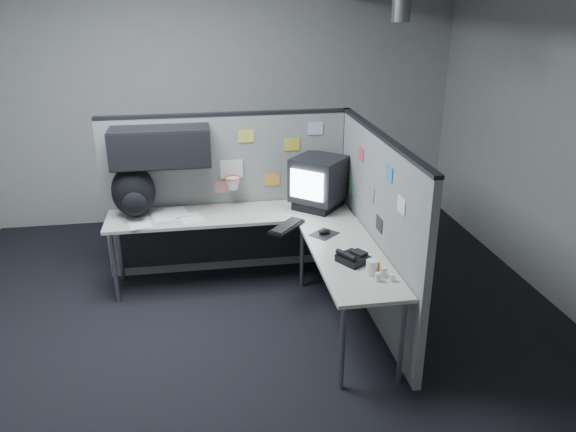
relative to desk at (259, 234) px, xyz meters
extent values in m
cube|color=black|center=(-0.15, -0.70, -0.62)|extent=(5.60, 5.60, 0.01)
cube|color=#9E9E99|center=(-0.15, 2.10, 0.99)|extent=(5.60, 0.01, 3.20)
cube|color=#9E9E99|center=(-0.15, -3.51, 0.99)|extent=(5.60, 0.01, 3.20)
cylinder|color=slate|center=(1.25, 0.10, 1.99)|extent=(0.16, 0.16, 0.30)
cube|color=gray|center=(-0.23, 0.60, 0.19)|extent=(2.43, 0.06, 1.60)
cube|color=black|center=(-0.23, 0.60, 1.00)|extent=(2.43, 0.07, 0.03)
cube|color=black|center=(0.95, 0.60, 0.19)|extent=(0.07, 0.07, 1.60)
cube|color=black|center=(-0.85, 0.40, 0.76)|extent=(0.90, 0.35, 0.35)
cube|color=black|center=(-0.85, 0.22, 0.76)|extent=(0.90, 0.02, 0.33)
cube|color=silver|center=(-0.20, 0.56, 0.47)|extent=(0.22, 0.02, 0.18)
torus|color=#D85914|center=(-0.20, 0.47, 0.41)|extent=(0.16, 0.16, 0.01)
cone|color=white|center=(-0.20, 0.47, 0.35)|extent=(0.14, 0.14, 0.11)
cube|color=#B266B2|center=(-1.10, 0.56, 0.41)|extent=(0.15, 0.01, 0.12)
cube|color=#E5D84C|center=(-0.05, 0.56, 0.79)|extent=(0.15, 0.01, 0.12)
cube|color=orange|center=(0.20, 0.56, 0.34)|extent=(0.15, 0.01, 0.12)
cube|color=gold|center=(0.40, 0.56, 0.69)|extent=(0.15, 0.01, 0.12)
cube|color=silver|center=(0.63, 0.56, 0.84)|extent=(0.15, 0.01, 0.12)
cube|color=#D87F7F|center=(-0.30, 0.56, 0.29)|extent=(0.15, 0.01, 0.12)
cube|color=gray|center=(0.95, -0.49, 0.19)|extent=(0.06, 2.23, 1.60)
cube|color=black|center=(0.95, -0.49, 1.00)|extent=(0.07, 2.23, 0.03)
cube|color=#CC4C4C|center=(0.92, -0.05, 0.74)|extent=(0.01, 0.15, 0.12)
cube|color=gray|center=(0.92, -0.40, 0.49)|extent=(0.01, 0.15, 0.12)
cube|color=#337FCC|center=(0.92, -0.80, 0.79)|extent=(0.01, 0.15, 0.12)
cube|color=#4CB266|center=(0.92, 0.20, 0.34)|extent=(0.01, 0.15, 0.12)
cube|color=silver|center=(0.92, -1.10, 0.64)|extent=(0.01, 0.15, 0.12)
cube|color=#26262D|center=(0.92, -0.65, 0.31)|extent=(0.01, 0.15, 0.12)
cube|color=#BBB7A9|center=(-0.25, 0.28, 0.10)|extent=(2.30, 0.56, 0.03)
cube|color=#BBB7A9|center=(0.63, -0.78, 0.10)|extent=(0.56, 1.55, 0.03)
cube|color=black|center=(-0.25, 0.50, -0.21)|extent=(2.18, 0.02, 0.55)
cylinder|color=gray|center=(-1.33, 0.06, -0.26)|extent=(0.04, 0.04, 0.70)
cylinder|color=gray|center=(-1.33, 0.50, -0.26)|extent=(0.04, 0.04, 0.70)
cylinder|color=gray|center=(0.41, 0.06, -0.26)|extent=(0.04, 0.04, 0.70)
cylinder|color=gray|center=(0.41, -1.48, -0.26)|extent=(0.04, 0.04, 0.70)
cylinder|color=gray|center=(0.85, -1.48, -0.26)|extent=(0.04, 0.04, 0.70)
cube|color=black|center=(0.62, 0.30, 0.16)|extent=(0.55, 0.56, 0.08)
cube|color=black|center=(0.62, 0.30, 0.41)|extent=(0.62, 0.62, 0.42)
cube|color=silver|center=(0.46, 0.13, 0.41)|extent=(0.27, 0.24, 0.27)
cube|color=black|center=(0.23, -0.17, 0.13)|extent=(0.37, 0.41, 0.03)
cube|color=black|center=(0.23, -0.17, 0.15)|extent=(0.33, 0.37, 0.01)
cube|color=black|center=(0.53, -0.36, 0.12)|extent=(0.28, 0.28, 0.01)
ellipsoid|color=black|center=(0.53, -0.36, 0.14)|extent=(0.11, 0.08, 0.04)
cube|color=black|center=(0.63, -0.92, 0.15)|extent=(0.27, 0.28, 0.06)
cylinder|color=black|center=(0.57, -0.95, 0.20)|extent=(0.14, 0.19, 0.04)
cube|color=black|center=(0.68, -0.90, 0.18)|extent=(0.13, 0.14, 0.02)
cylinder|color=silver|center=(0.79, -1.19, 0.16)|extent=(0.05, 0.05, 0.08)
cylinder|color=silver|center=(0.72, -1.25, 0.15)|extent=(0.05, 0.05, 0.07)
cylinder|color=silver|center=(0.82, -1.27, 0.14)|extent=(0.04, 0.04, 0.06)
cylinder|color=#D85914|center=(0.75, -1.14, 0.16)|extent=(0.05, 0.05, 0.09)
cylinder|color=white|center=(0.71, -1.15, 0.18)|extent=(0.11, 0.11, 0.12)
cube|color=white|center=(-0.61, 0.21, 0.12)|extent=(0.26, 0.32, 0.00)
cube|color=white|center=(-0.87, 0.29, 0.12)|extent=(0.26, 0.32, 0.00)
cube|color=white|center=(-1.07, 0.14, 0.12)|extent=(0.26, 0.32, 0.00)
cube|color=white|center=(-0.74, 0.37, 0.13)|extent=(0.26, 0.32, 0.00)
ellipsoid|color=black|center=(-1.12, 0.35, 0.36)|extent=(0.46, 0.38, 0.49)
ellipsoid|color=black|center=(-1.10, 0.19, 0.30)|extent=(0.24, 0.17, 0.22)
camera|label=1|loc=(-0.51, -4.71, 2.07)|focal=35.00mm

